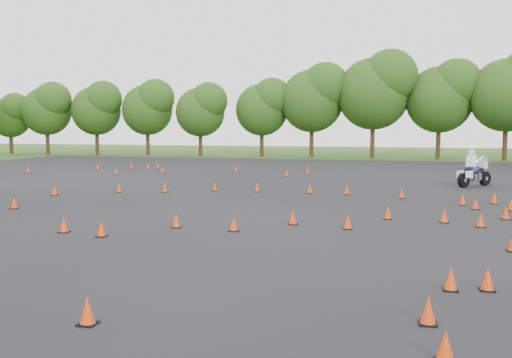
{
  "coord_description": "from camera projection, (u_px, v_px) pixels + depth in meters",
  "views": [
    {
      "loc": [
        5.57,
        -17.79,
        3.34
      ],
      "look_at": [
        0.0,
        4.0,
        1.2
      ],
      "focal_mm": 40.0,
      "sensor_mm": 36.0,
      "label": 1
    }
  ],
  "objects": [
    {
      "name": "ground",
      "position": [
        226.0,
        226.0,
        18.85
      ],
      "size": [
        140.0,
        140.0,
        0.0
      ],
      "primitive_type": "plane",
      "color": "#2D5119",
      "rests_on": "ground"
    },
    {
      "name": "asphalt_pad",
      "position": [
        267.0,
        202.0,
        24.63
      ],
      "size": [
        62.0,
        62.0,
        0.0
      ],
      "primitive_type": "plane",
      "color": "black",
      "rests_on": "ground"
    },
    {
      "name": "treeline",
      "position": [
        384.0,
        109.0,
        51.17
      ],
      "size": [
        87.23,
        32.6,
        11.17
      ],
      "color": "#264714",
      "rests_on": "ground"
    },
    {
      "name": "traffic_cones",
      "position": [
        262.0,
        198.0,
        24.21
      ],
      "size": [
        36.58,
        32.72,
        0.45
      ],
      "color": "red",
      "rests_on": "asphalt_pad"
    },
    {
      "name": "rider_white",
      "position": [
        475.0,
        168.0,
        30.84
      ],
      "size": [
        2.35,
        2.45,
        2.0
      ],
      "primitive_type": null,
      "rotation": [
        0.0,
        0.0,
        0.82
      ],
      "color": "white",
      "rests_on": "ground"
    }
  ]
}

